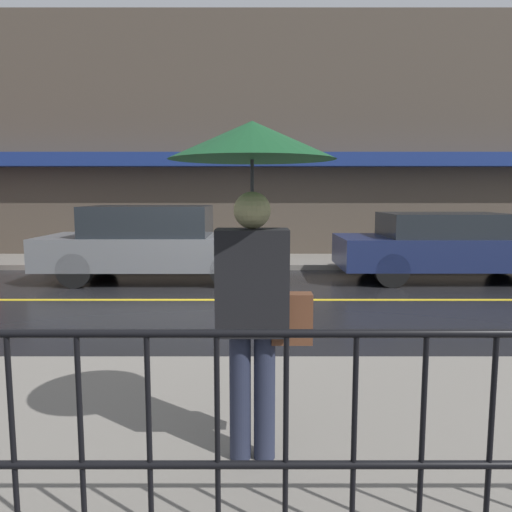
# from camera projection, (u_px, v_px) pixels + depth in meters

# --- Properties ---
(ground_plane) EXTENTS (80.00, 80.00, 0.00)m
(ground_plane) POSITION_uv_depth(u_px,v_px,m) (221.00, 300.00, 8.13)
(ground_plane) COLOR black
(sidewalk_near) EXTENTS (28.00, 3.05, 0.12)m
(sidewalk_near) POSITION_uv_depth(u_px,v_px,m) (172.00, 436.00, 3.43)
(sidewalk_near) COLOR slate
(sidewalk_near) RESTS_ON ground_plane
(sidewalk_far) EXTENTS (28.00, 2.17, 0.12)m
(sidewalk_far) POSITION_uv_depth(u_px,v_px,m) (233.00, 261.00, 12.37)
(sidewalk_far) COLOR slate
(sidewalk_far) RESTS_ON ground_plane
(lane_marking) EXTENTS (25.20, 0.12, 0.01)m
(lane_marking) POSITION_uv_depth(u_px,v_px,m) (221.00, 300.00, 8.13)
(lane_marking) COLOR gold
(lane_marking) RESTS_ON ground_plane
(building_storefront) EXTENTS (28.00, 0.85, 6.43)m
(building_storefront) POSITION_uv_depth(u_px,v_px,m) (235.00, 138.00, 13.19)
(building_storefront) COLOR #4C4238
(building_storefront) RESTS_ON ground_plane
(railing_foreground) EXTENTS (12.00, 0.04, 1.05)m
(railing_foreground) POSITION_uv_depth(u_px,v_px,m) (116.00, 424.00, 2.08)
(railing_foreground) COLOR black
(railing_foreground) RESTS_ON sidewalk_near
(pedestrian) EXTENTS (0.95, 0.95, 2.01)m
(pedestrian) POSITION_uv_depth(u_px,v_px,m) (254.00, 202.00, 2.86)
(pedestrian) COLOR #23283D
(pedestrian) RESTS_ON sidewalk_near
(car_grey) EXTENTS (4.54, 1.90, 1.48)m
(car_grey) POSITION_uv_depth(u_px,v_px,m) (158.00, 243.00, 9.94)
(car_grey) COLOR slate
(car_grey) RESTS_ON ground_plane
(car_navy) EXTENTS (4.51, 1.78, 1.34)m
(car_navy) POSITION_uv_depth(u_px,v_px,m) (451.00, 246.00, 9.93)
(car_navy) COLOR #19234C
(car_navy) RESTS_ON ground_plane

